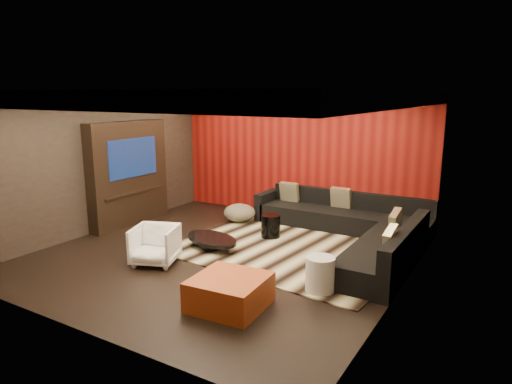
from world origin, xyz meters
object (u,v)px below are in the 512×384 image
Objects in this scene: white_side_table at (320,275)px; sectional_sofa at (356,229)px; drum_stool at (271,226)px; armchair at (155,245)px; orange_ottoman at (230,292)px; coffee_table at (212,243)px.

sectional_sofa is (-0.30, 2.39, 0.00)m from white_side_table.
drum_stool is 2.55m from white_side_table.
drum_stool is at bearing 44.35° from armchair.
orange_ottoman is 1.29× the size of armchair.
coffee_table is 2.34m from orange_ottoman.
coffee_table is 1.26× the size of orange_ottoman.
sectional_sofa is (2.47, 2.77, -0.06)m from armchair.
sectional_sofa is (2.11, 1.70, 0.15)m from coffee_table.
drum_stool reaches higher than orange_ottoman.
sectional_sofa is at bearing 80.96° from orange_ottoman.
coffee_table is 1.15m from armchair.
white_side_table is at bearing -16.20° from coffee_table.
armchair is at bearing -172.30° from white_side_table.
white_side_table is at bearing -45.06° from drum_stool.
drum_stool is 1.62m from sectional_sofa.
coffee_table is 2.51m from white_side_table.
coffee_table is at bearing 131.98° from orange_ottoman.
armchair is at bearing -131.80° from sectional_sofa.
armchair is (-0.97, -2.18, 0.08)m from drum_stool.
drum_stool is at bearing 108.67° from orange_ottoman.
white_side_table is (1.80, -1.81, 0.02)m from drum_stool.
drum_stool is 3.00m from orange_ottoman.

